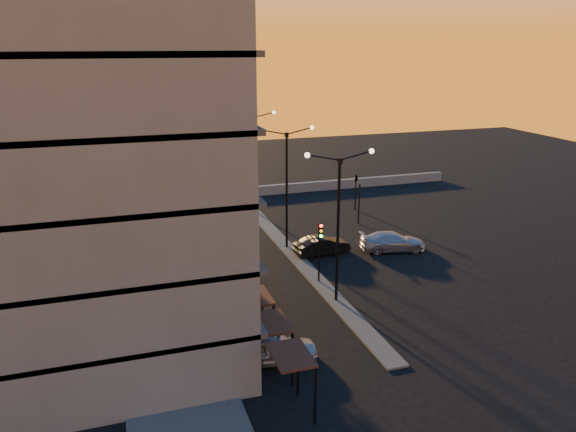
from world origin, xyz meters
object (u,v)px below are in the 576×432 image
Objects in this scene: traffic_light_main at (320,243)px; car_sedan at (322,245)px; car_hatchback at (274,348)px; streetlamp_mid at (287,179)px; car_wagon at (393,241)px.

car_sedan is at bearing 67.08° from traffic_light_main.
traffic_light_main reaches higher than car_sedan.
car_hatchback is 1.02× the size of car_sedan.
car_sedan is at bearing -21.77° from car_hatchback.
traffic_light_main is at bearing -25.75° from car_hatchback.
car_hatchback is (-5.62, -15.40, -4.85)m from streetlamp_mid.
streetlamp_mid is at bearing 80.00° from car_wagon.
streetlamp_mid is at bearing -11.60° from car_hatchback.
car_hatchback reaches higher than car_wagon.
streetlamp_mid reaches higher than traffic_light_main.
streetlamp_mid reaches higher than car_hatchback.
traffic_light_main is at bearing 150.30° from car_sedan.
traffic_light_main is (0.00, -7.13, -2.70)m from streetlamp_mid.
car_hatchback is at bearing -110.06° from streetlamp_mid.
car_wagon is (7.63, -3.02, -4.87)m from streetlamp_mid.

